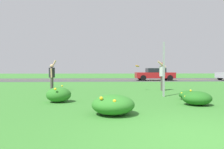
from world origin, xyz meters
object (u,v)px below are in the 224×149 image
(person_thrower_dark_shirt, at_px, (52,75))
(person_catcher_red_cap_gray_shirt, at_px, (162,74))
(sign_post_near_path, at_px, (164,69))
(frisbee_orange, at_px, (137,66))
(car_red_center_left, at_px, (155,74))

(person_thrower_dark_shirt, relative_size, person_catcher_red_cap_gray_shirt, 1.02)
(person_thrower_dark_shirt, bearing_deg, sign_post_near_path, -24.97)
(person_thrower_dark_shirt, xyz_separation_m, frisbee_orange, (4.97, 0.05, 0.52))
(person_catcher_red_cap_gray_shirt, height_order, frisbee_orange, person_catcher_red_cap_gray_shirt)
(frisbee_orange, height_order, car_red_center_left, frisbee_orange)
(person_catcher_red_cap_gray_shirt, xyz_separation_m, car_red_center_left, (2.70, 12.22, -0.28))
(sign_post_near_path, relative_size, person_thrower_dark_shirt, 1.39)
(sign_post_near_path, distance_m, person_catcher_red_cap_gray_shirt, 2.88)
(sign_post_near_path, height_order, frisbee_orange, sign_post_near_path)
(person_thrower_dark_shirt, bearing_deg, person_catcher_red_cap_gray_shirt, 0.93)
(sign_post_near_path, relative_size, frisbee_orange, 9.83)
(frisbee_orange, bearing_deg, car_red_center_left, 71.09)
(frisbee_orange, bearing_deg, person_catcher_red_cap_gray_shirt, 2.28)
(person_catcher_red_cap_gray_shirt, xyz_separation_m, frisbee_orange, (-1.51, -0.06, 0.44))
(sign_post_near_path, xyz_separation_m, person_catcher_red_cap_gray_shirt, (0.74, 2.77, -0.24))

